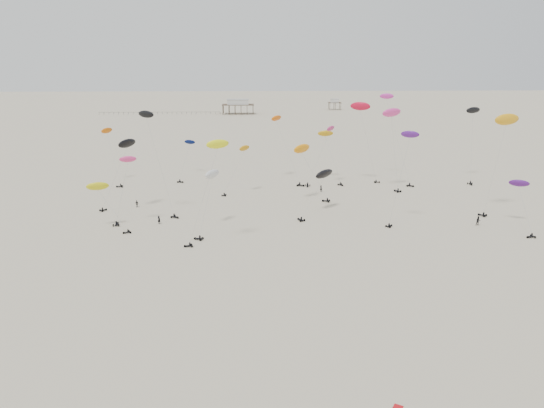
{
  "coord_description": "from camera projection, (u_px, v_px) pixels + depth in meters",
  "views": [
    {
      "loc": [
        -4.73,
        -9.33,
        32.95
      ],
      "look_at": [
        0.0,
        88.0,
        7.0
      ],
      "focal_mm": 35.0,
      "sensor_mm": 36.0,
      "label": 1
    }
  ],
  "objects": [
    {
      "name": "rig_2",
      "position": [
        212.0,
        163.0,
        95.16
      ],
      "size": [
        8.98,
        3.41,
        20.04
      ],
      "rotation": [
        0.0,
        0.0,
        1.8
      ],
      "color": "black",
      "rests_on": "ground"
    },
    {
      "name": "pavilion_main",
      "position": [
        238.0,
        108.0,
        353.96
      ],
      "size": [
        21.0,
        13.0,
        9.8
      ],
      "color": "brown",
      "rests_on": "ground"
    },
    {
      "name": "rig_10",
      "position": [
        522.0,
        195.0,
        109.34
      ],
      "size": [
        5.27,
        13.09,
        12.82
      ],
      "rotation": [
        0.0,
        0.0,
        1.84
      ],
      "color": "black",
      "rests_on": "ground"
    },
    {
      "name": "rig_0",
      "position": [
        473.0,
        128.0,
        151.07
      ],
      "size": [
        5.93,
        11.78,
        21.44
      ],
      "rotation": [
        0.0,
        0.0,
        3.07
      ],
      "color": "black",
      "rests_on": "ground"
    },
    {
      "name": "spectator_1",
      "position": [
        478.0,
        225.0,
        111.23
      ],
      "size": [
        1.14,
        0.68,
        2.29
      ],
      "primitive_type": "imported",
      "rotation": [
        0.0,
        0.0,
        6.31
      ],
      "color": "black",
      "rests_on": "ground"
    },
    {
      "name": "rig_19",
      "position": [
        240.0,
        158.0,
        136.15
      ],
      "size": [
        7.92,
        6.35,
        13.0
      ],
      "rotation": [
        0.0,
        0.0,
        5.85
      ],
      "color": "black",
      "rests_on": "ground"
    },
    {
      "name": "pier_fence",
      "position": [
        160.0,
        113.0,
        352.41
      ],
      "size": [
        80.2,
        0.2,
        1.5
      ],
      "color": "black",
      "rests_on": "ground"
    },
    {
      "name": "spectator_3",
      "position": [
        321.0,
        192.0,
        140.41
      ],
      "size": [
        0.92,
        0.84,
        2.08
      ],
      "primitive_type": "imported",
      "rotation": [
        0.0,
        0.0,
        2.58
      ],
      "color": "black",
      "rests_on": "ground"
    },
    {
      "name": "ground_plane",
      "position": [
        258.0,
        149.0,
        210.74
      ],
      "size": [
        900.0,
        900.0,
        0.0
      ],
      "primitive_type": "plane",
      "color": "beige"
    },
    {
      "name": "rig_1",
      "position": [
        123.0,
        185.0,
        109.5
      ],
      "size": [
        5.61,
        3.24,
        14.78
      ],
      "rotation": [
        0.0,
        0.0,
        6.24
      ],
      "color": "black",
      "rests_on": "ground"
    },
    {
      "name": "rig_12",
      "position": [
        102.0,
        193.0,
        107.13
      ],
      "size": [
        9.67,
        6.48,
        10.89
      ],
      "rotation": [
        0.0,
        0.0,
        2.08
      ],
      "color": "black",
      "rests_on": "ground"
    },
    {
      "name": "rig_4",
      "position": [
        328.0,
        143.0,
        152.0
      ],
      "size": [
        6.44,
        11.9,
        15.67
      ],
      "rotation": [
        0.0,
        0.0,
        3.55
      ],
      "color": "black",
      "rests_on": "ground"
    },
    {
      "name": "rig_8",
      "position": [
        504.0,
        129.0,
        116.9
      ],
      "size": [
        9.63,
        7.3,
        22.47
      ],
      "rotation": [
        0.0,
        0.0,
        0.76
      ],
      "color": "black",
      "rests_on": "ground"
    },
    {
      "name": "rig_14",
      "position": [
        362.0,
        113.0,
        146.49
      ],
      "size": [
        9.26,
        4.16,
        22.86
      ],
      "rotation": [
        0.0,
        0.0,
        4.61
      ],
      "color": "black",
      "rests_on": "ground"
    },
    {
      "name": "rig_16",
      "position": [
        124.0,
        151.0,
        119.66
      ],
      "size": [
        9.6,
        5.68,
        16.83
      ],
      "rotation": [
        0.0,
        0.0,
        5.55
      ],
      "color": "black",
      "rests_on": "ground"
    },
    {
      "name": "rig_15",
      "position": [
        392.0,
        122.0,
        138.25
      ],
      "size": [
        6.7,
        7.58,
        22.02
      ],
      "rotation": [
        0.0,
        0.0,
        0.55
      ],
      "color": "black",
      "rests_on": "ground"
    },
    {
      "name": "rig_17",
      "position": [
        305.0,
        156.0,
        128.46
      ],
      "size": [
        10.03,
        5.67,
        14.44
      ],
      "rotation": [
        0.0,
        0.0,
        1.23
      ],
      "color": "black",
      "rests_on": "ground"
    },
    {
      "name": "spectator_2",
      "position": [
        137.0,
        207.0,
        125.36
      ],
      "size": [
        1.3,
        1.08,
        1.93
      ],
      "primitive_type": "imported",
      "rotation": [
        0.0,
        0.0,
        5.8
      ],
      "color": "black",
      "rests_on": "ground"
    },
    {
      "name": "rig_11",
      "position": [
        187.0,
        154.0,
        158.23
      ],
      "size": [
        4.7,
        16.34,
        16.33
      ],
      "rotation": [
        0.0,
        0.0,
        4.18
      ],
      "color": "black",
      "rests_on": "ground"
    },
    {
      "name": "rig_9",
      "position": [
        110.0,
        145.0,
        148.29
      ],
      "size": [
        7.39,
        11.32,
        16.42
      ],
      "rotation": [
        0.0,
        0.0,
        1.76
      ],
      "color": "black",
      "rests_on": "ground"
    },
    {
      "name": "rig_6",
      "position": [
        283.0,
        137.0,
        150.37
      ],
      "size": [
        9.58,
        14.15,
        20.23
      ],
      "rotation": [
        0.0,
        0.0,
        4.18
      ],
      "color": "black",
      "rests_on": "ground"
    },
    {
      "name": "spectator_0",
      "position": [
        159.0,
        224.0,
        112.24
      ],
      "size": [
        0.94,
        0.84,
        2.15
      ],
      "primitive_type": "imported",
      "rotation": [
        0.0,
        0.0,
        2.64
      ],
      "color": "black",
      "rests_on": "ground"
    },
    {
      "name": "rig_3",
      "position": [
        322.0,
        149.0,
        145.58
      ],
      "size": [
        9.16,
        6.39,
        16.65
      ],
      "rotation": [
        0.0,
        0.0,
        2.97
      ],
      "color": "black",
      "rests_on": "ground"
    },
    {
      "name": "rig_13",
      "position": [
        209.0,
        187.0,
        107.4
      ],
      "size": [
        5.19,
        13.01,
        13.82
      ],
      "rotation": [
        0.0,
        0.0,
        1.27
      ],
      "color": "black",
      "rests_on": "ground"
    },
    {
      "name": "rig_20",
      "position": [
        322.0,
        178.0,
        119.87
      ],
      "size": [
        10.18,
        12.7,
        12.48
      ],
      "rotation": [
        0.0,
        0.0,
        0.59
      ],
      "color": "black",
      "rests_on": "ground"
    },
    {
      "name": "rig_5",
      "position": [
        405.0,
        157.0,
        108.43
      ],
      "size": [
        6.96,
        5.24,
        19.86
      ],
      "rotation": [
        0.0,
        0.0,
        5.41
      ],
      "color": "black",
      "rests_on": "ground"
    },
    {
      "name": "pavilion_small",
      "position": [
        335.0,
        105.0,
        386.39
      ],
      "size": [
        9.0,
        7.0,
        8.0
      ],
      "color": "brown",
      "rests_on": "ground"
    },
    {
      "name": "rig_18",
      "position": [
        394.0,
        123.0,
        150.83
      ],
      "size": [
        7.6,
        16.36,
        26.55
      ],
      "rotation": [
        0.0,
        0.0,
        3.9
      ],
      "color": "black",
      "rests_on": "ground"
    },
    {
      "name": "rig_7",
      "position": [
        154.0,
        142.0,
        114.47
      ],
      "size": [
        8.84,
        6.16,
        23.34
      ],
      "rotation": [
        0.0,
        0.0,
        4.07
      ],
      "color": "black",
      "rests_on": "ground"
    }
  ]
}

